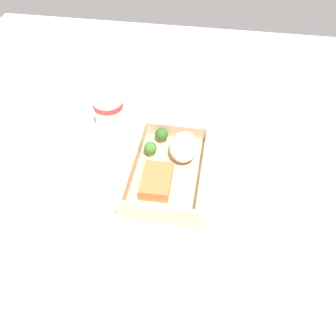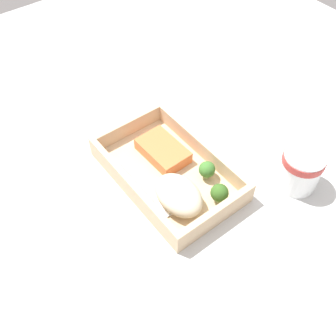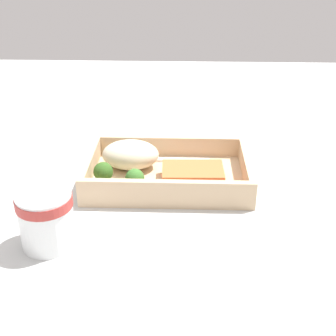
# 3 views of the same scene
# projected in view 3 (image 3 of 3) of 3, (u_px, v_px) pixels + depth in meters

# --- Properties ---
(ground_plane) EXTENTS (1.60, 1.60, 0.02)m
(ground_plane) POSITION_uv_depth(u_px,v_px,m) (168.00, 186.00, 0.84)
(ground_plane) COLOR #BABCBB
(takeout_tray) EXTENTS (0.29, 0.18, 0.01)m
(takeout_tray) POSITION_uv_depth(u_px,v_px,m) (168.00, 178.00, 0.83)
(takeout_tray) COLOR #CCAD87
(takeout_tray) RESTS_ON ground_plane
(tray_rim) EXTENTS (0.29, 0.18, 0.04)m
(tray_rim) POSITION_uv_depth(u_px,v_px,m) (168.00, 166.00, 0.82)
(tray_rim) COLOR #CCAD87
(tray_rim) RESTS_ON takeout_tray
(salmon_fillet) EXTENTS (0.11, 0.07, 0.03)m
(salmon_fillet) POSITION_uv_depth(u_px,v_px,m) (193.00, 175.00, 0.81)
(salmon_fillet) COLOR orange
(salmon_fillet) RESTS_ON takeout_tray
(mashed_potatoes) EXTENTS (0.10, 0.07, 0.05)m
(mashed_potatoes) POSITION_uv_depth(u_px,v_px,m) (131.00, 155.00, 0.85)
(mashed_potatoes) COLOR beige
(mashed_potatoes) RESTS_ON takeout_tray
(broccoli_floret_1) EXTENTS (0.03, 0.03, 0.04)m
(broccoli_floret_1) POSITION_uv_depth(u_px,v_px,m) (135.00, 179.00, 0.78)
(broccoli_floret_1) COLOR #8CA35F
(broccoli_floret_1) RESTS_ON takeout_tray
(broccoli_floret_2) EXTENTS (0.03, 0.03, 0.04)m
(broccoli_floret_2) POSITION_uv_depth(u_px,v_px,m) (103.00, 172.00, 0.79)
(broccoli_floret_2) COLOR #82A15E
(broccoli_floret_2) RESTS_ON takeout_tray
(fork) EXTENTS (0.16, 0.02, 0.00)m
(fork) POSITION_uv_depth(u_px,v_px,m) (162.00, 160.00, 0.88)
(fork) COLOR white
(fork) RESTS_ON takeout_tray
(paper_cup) EXTENTS (0.08, 0.08, 0.08)m
(paper_cup) POSITION_uv_depth(u_px,v_px,m) (46.00, 217.00, 0.66)
(paper_cup) COLOR white
(paper_cup) RESTS_ON ground_plane
(receipt_slip) EXTENTS (0.11, 0.14, 0.00)m
(receipt_slip) POSITION_uv_depth(u_px,v_px,m) (318.00, 193.00, 0.80)
(receipt_slip) COLOR white
(receipt_slip) RESTS_ON ground_plane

